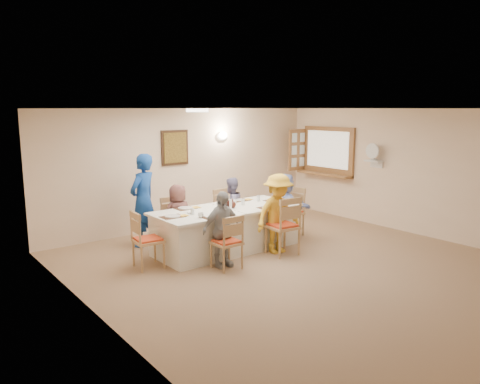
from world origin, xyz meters
TOP-DOWN VIEW (x-y plane):
  - ground at (0.00, 0.00)m, footprint 7.00×7.00m
  - room_walls at (0.00, 0.00)m, footprint 7.00×7.00m
  - wall_picture at (-0.30, 3.46)m, footprint 0.62×0.05m
  - wall_sconce at (0.90, 3.44)m, footprint 0.26×0.09m
  - ceiling_light at (-1.00, 1.50)m, footprint 0.36×0.36m
  - serving_hatch at (3.21, 2.40)m, footprint 0.06×1.50m
  - hatch_sill at (3.09, 2.40)m, footprint 0.30×1.50m
  - shutter_door at (2.95, 3.16)m, footprint 0.55×0.04m
  - fan_shelf at (3.13, 1.05)m, footprint 0.22×0.36m
  - desk_fan at (3.10, 1.05)m, footprint 0.30×0.30m
  - dining_table at (-0.39, 1.54)m, footprint 2.67×1.13m
  - chair_back_left at (-0.99, 2.34)m, footprint 0.45×0.45m
  - chair_back_right at (0.21, 2.34)m, footprint 0.48×0.48m
  - chair_front_left at (-0.99, 0.74)m, footprint 0.43×0.43m
  - chair_front_right at (0.21, 0.74)m, footprint 0.55×0.55m
  - chair_left_end at (-1.94, 1.54)m, footprint 0.48×0.48m
  - chair_right_end at (1.16, 1.54)m, footprint 0.51×0.51m
  - diner_back_left at (-0.99, 2.22)m, footprint 0.57×0.37m
  - diner_back_right at (0.21, 2.22)m, footprint 0.71×0.63m
  - diner_front_left at (-0.99, 0.86)m, footprint 0.73×0.32m
  - diner_front_right at (0.21, 0.86)m, footprint 0.94×0.58m
  - diner_right_end at (1.03, 1.54)m, footprint 1.25×0.63m
  - caregiver at (-1.44, 2.69)m, footprint 0.95×0.91m
  - placemat_fl at (-0.99, 1.12)m, footprint 0.34×0.25m
  - plate_fl at (-0.99, 1.12)m, footprint 0.24×0.24m
  - napkin_fl at (-0.81, 1.07)m, footprint 0.15×0.15m
  - placemat_fr at (0.21, 1.12)m, footprint 0.35×0.26m
  - plate_fr at (0.21, 1.12)m, footprint 0.22×0.22m
  - napkin_fr at (0.39, 1.07)m, footprint 0.14×0.14m
  - placemat_bl at (-0.99, 1.96)m, footprint 0.35×0.26m
  - plate_bl at (-0.99, 1.96)m, footprint 0.25×0.25m
  - napkin_bl at (-0.81, 1.91)m, footprint 0.14×0.14m
  - placemat_br at (0.21, 1.96)m, footprint 0.38×0.28m
  - plate_br at (0.21, 1.96)m, footprint 0.22×0.22m
  - napkin_br at (0.39, 1.91)m, footprint 0.13×0.13m
  - placemat_le at (-1.49, 1.54)m, footprint 0.37×0.28m
  - plate_le at (-1.49, 1.54)m, footprint 0.25×0.25m
  - napkin_le at (-1.31, 1.49)m, footprint 0.13×0.13m
  - placemat_re at (0.73, 1.54)m, footprint 0.36×0.26m
  - plate_re at (0.73, 1.54)m, footprint 0.23×0.23m
  - napkin_re at (0.91, 1.49)m, footprint 0.13×0.13m
  - teacup_a at (-1.15, 1.21)m, footprint 0.16×0.16m
  - teacup_b at (0.01, 2.08)m, footprint 0.15×0.15m
  - bowl_a at (-0.60, 1.32)m, footprint 0.41×0.41m
  - bowl_b at (-0.07, 1.82)m, footprint 0.24×0.24m
  - condiment_ketchup at (-0.47, 1.54)m, footprint 0.13×0.13m
  - condiment_brown at (-0.37, 1.59)m, footprint 0.11×0.11m
  - condiment_malt at (-0.29, 1.51)m, footprint 0.17×0.17m
  - drinking_glass at (-0.54, 1.59)m, footprint 0.07×0.07m

SIDE VIEW (x-z plane):
  - ground at x=0.00m, z-range 0.00..0.00m
  - dining_table at x=-0.39m, z-range 0.00..0.76m
  - chair_front_left at x=-0.99m, z-range 0.00..0.89m
  - chair_back_left at x=-0.99m, z-range 0.00..0.89m
  - chair_back_right at x=0.21m, z-range 0.00..0.92m
  - chair_left_end at x=-1.94m, z-range 0.00..0.93m
  - chair_right_end at x=1.16m, z-range 0.00..0.96m
  - chair_front_right at x=0.21m, z-range 0.00..1.04m
  - diner_back_left at x=-0.99m, z-range 0.00..1.16m
  - diner_back_right at x=0.21m, z-range 0.00..1.17m
  - diner_front_left at x=-0.99m, z-range 0.00..1.22m
  - diner_right_end at x=1.03m, z-range 0.00..1.26m
  - diner_front_right at x=0.21m, z-range 0.00..1.40m
  - placemat_fl at x=-0.99m, z-range 0.76..0.77m
  - placemat_fr at x=0.21m, z-range 0.76..0.77m
  - placemat_bl at x=-0.99m, z-range 0.76..0.77m
  - placemat_br at x=0.21m, z-range 0.76..0.77m
  - placemat_le at x=-1.49m, z-range 0.76..0.77m
  - placemat_re at x=0.73m, z-range 0.76..0.77m
  - napkin_fl at x=-0.81m, z-range 0.77..0.77m
  - napkin_fr at x=0.39m, z-range 0.77..0.77m
  - napkin_bl at x=-0.81m, z-range 0.77..0.77m
  - napkin_br at x=0.39m, z-range 0.77..0.77m
  - napkin_le at x=-1.31m, z-range 0.77..0.77m
  - napkin_re at x=0.91m, z-range 0.77..0.77m
  - plate_fl at x=-0.99m, z-range 0.77..0.78m
  - plate_fr at x=0.21m, z-range 0.77..0.78m
  - plate_bl at x=-0.99m, z-range 0.77..0.78m
  - plate_br at x=0.21m, z-range 0.77..0.78m
  - plate_le at x=-1.49m, z-range 0.77..0.78m
  - plate_re at x=0.73m, z-range 0.77..0.78m
  - bowl_a at x=-0.60m, z-range 0.76..0.82m
  - bowl_b at x=-0.07m, z-range 0.76..0.82m
  - teacup_a at x=-1.15m, z-range 0.76..0.84m
  - teacup_b at x=0.01m, z-range 0.76..0.84m
  - drinking_glass at x=-0.54m, z-range 0.77..0.87m
  - condiment_malt at x=-0.29m, z-range 0.76..0.92m
  - caregiver at x=-1.44m, z-range 0.00..1.70m
  - condiment_brown at x=-0.37m, z-range 0.76..0.96m
  - condiment_ketchup at x=-0.47m, z-range 0.76..0.97m
  - hatch_sill at x=3.09m, z-range 0.95..1.00m
  - fan_shelf at x=3.13m, z-range 1.39..1.41m
  - serving_hatch at x=3.21m, z-range 0.92..2.08m
  - shutter_door at x=2.95m, z-range 1.00..2.00m
  - room_walls at x=0.00m, z-range -1.99..5.01m
  - desk_fan at x=3.10m, z-range 1.41..1.69m
  - wall_picture at x=-0.30m, z-range 1.34..2.06m
  - wall_sconce at x=0.90m, z-range 1.81..1.99m
  - ceiling_light at x=-1.00m, z-range 2.45..2.50m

